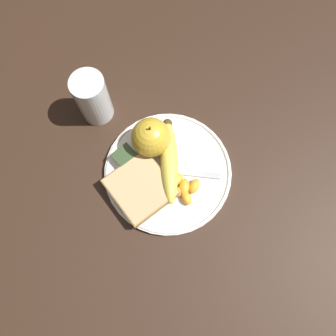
% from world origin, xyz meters
% --- Properties ---
extents(ground_plane, '(3.00, 3.00, 0.00)m').
position_xyz_m(ground_plane, '(0.00, 0.00, 0.00)').
color(ground_plane, '#332116').
extents(plate, '(0.25, 0.25, 0.01)m').
position_xyz_m(plate, '(0.00, 0.00, 0.01)').
color(plate, silver).
rests_on(plate, ground_plane).
extents(juice_glass, '(0.07, 0.07, 0.11)m').
position_xyz_m(juice_glass, '(-0.20, -0.02, 0.05)').
color(juice_glass, silver).
rests_on(juice_glass, ground_plane).
extents(apple, '(0.08, 0.08, 0.09)m').
position_xyz_m(apple, '(-0.06, 0.01, 0.05)').
color(apple, gold).
rests_on(apple, plate).
extents(banana, '(0.16, 0.14, 0.04)m').
position_xyz_m(banana, '(-0.01, 0.01, 0.03)').
color(banana, '#E0CC4C').
rests_on(banana, plate).
extents(bread_slice, '(0.12, 0.12, 0.02)m').
position_xyz_m(bread_slice, '(-0.01, -0.06, 0.02)').
color(bread_slice, olive).
rests_on(bread_slice, plate).
extents(fork, '(0.15, 0.14, 0.00)m').
position_xyz_m(fork, '(-0.00, -0.00, 0.01)').
color(fork, '#B2B2B7').
rests_on(fork, plate).
extents(jam_packet, '(0.05, 0.04, 0.02)m').
position_xyz_m(jam_packet, '(-0.07, -0.05, 0.02)').
color(jam_packet, silver).
rests_on(jam_packet, plate).
extents(orange_segment_0, '(0.03, 0.04, 0.02)m').
position_xyz_m(orange_segment_0, '(0.06, 0.02, 0.02)').
color(orange_segment_0, '#F9A32D').
rests_on(orange_segment_0, plate).
extents(orange_segment_1, '(0.03, 0.03, 0.02)m').
position_xyz_m(orange_segment_1, '(0.03, -0.04, 0.02)').
color(orange_segment_1, '#F9A32D').
rests_on(orange_segment_1, plate).
extents(orange_segment_2, '(0.03, 0.03, 0.02)m').
position_xyz_m(orange_segment_2, '(0.07, -0.01, 0.02)').
color(orange_segment_2, '#F9A32D').
rests_on(orange_segment_2, plate).
extents(orange_segment_3, '(0.04, 0.04, 0.02)m').
position_xyz_m(orange_segment_3, '(0.05, -0.00, 0.02)').
color(orange_segment_3, '#F9A32D').
rests_on(orange_segment_3, plate).
extents(orange_segment_4, '(0.02, 0.03, 0.02)m').
position_xyz_m(orange_segment_4, '(0.03, 0.00, 0.02)').
color(orange_segment_4, '#F9A32D').
rests_on(orange_segment_4, plate).
extents(orange_segment_5, '(0.03, 0.04, 0.02)m').
position_xyz_m(orange_segment_5, '(0.01, -0.01, 0.02)').
color(orange_segment_5, '#F9A32D').
rests_on(orange_segment_5, plate).
extents(orange_segment_6, '(0.02, 0.03, 0.01)m').
position_xyz_m(orange_segment_6, '(0.05, -0.01, 0.02)').
color(orange_segment_6, '#F9A32D').
rests_on(orange_segment_6, plate).
extents(orange_segment_7, '(0.04, 0.04, 0.02)m').
position_xyz_m(orange_segment_7, '(0.01, -0.04, 0.02)').
color(orange_segment_7, '#F9A32D').
rests_on(orange_segment_7, plate).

